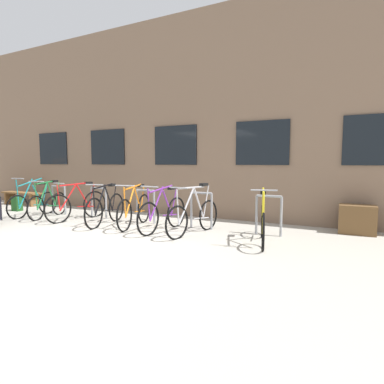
% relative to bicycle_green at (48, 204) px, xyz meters
% --- Properties ---
extents(ground_plane, '(42.00, 42.00, 0.00)m').
position_rel_bicycle_green_xyz_m(ground_plane, '(2.92, -1.38, -0.37)').
color(ground_plane, '#B2ADA0').
extents(storefront_building, '(28.00, 6.30, 5.42)m').
position_rel_bicycle_green_xyz_m(storefront_building, '(2.92, 4.95, 2.34)').
color(storefront_building, '#7A604C').
rests_on(storefront_building, ground).
extents(bike_rack, '(6.55, 0.05, 0.83)m').
position_rel_bicycle_green_xyz_m(bike_rack, '(2.80, 0.52, 0.12)').
color(bike_rack, gray).
rests_on(bike_rack, ground).
extents(bicycle_green, '(0.54, 1.58, 1.03)m').
position_rel_bicycle_green_xyz_m(bicycle_green, '(0.00, 0.00, 0.00)').
color(bicycle_green, black).
rests_on(bicycle_green, ground).
extents(bicycle_purple, '(0.44, 1.74, 1.02)m').
position_rel_bicycle_green_xyz_m(bicycle_purple, '(3.65, -0.05, 0.01)').
color(bicycle_purple, black).
rests_on(bicycle_purple, ground).
extents(bicycle_yellow, '(0.55, 1.63, 1.05)m').
position_rel_bicycle_green_xyz_m(bicycle_yellow, '(5.83, -0.11, -0.00)').
color(bicycle_yellow, black).
rests_on(bicycle_yellow, ground).
extents(bicycle_silver, '(0.50, 1.73, 1.06)m').
position_rel_bicycle_green_xyz_m(bicycle_silver, '(4.39, -0.05, 0.01)').
color(bicycle_silver, black).
rests_on(bicycle_silver, ground).
extents(bicycle_orange, '(0.52, 1.76, 1.01)m').
position_rel_bicycle_green_xyz_m(bicycle_orange, '(2.83, 0.05, 0.02)').
color(bicycle_orange, black).
rests_on(bicycle_orange, ground).
extents(bicycle_teal, '(0.44, 1.64, 1.09)m').
position_rel_bicycle_green_xyz_m(bicycle_teal, '(-0.55, -0.03, -0.00)').
color(bicycle_teal, black).
rests_on(bicycle_teal, ground).
extents(bicycle_black, '(0.47, 1.69, 1.02)m').
position_rel_bicycle_green_xyz_m(bicycle_black, '(2.08, -0.08, 0.02)').
color(bicycle_black, black).
rests_on(bicycle_black, ground).
extents(bicycle_red, '(0.46, 1.79, 1.00)m').
position_rel_bicycle_green_xyz_m(bicycle_red, '(1.00, 0.07, 0.02)').
color(bicycle_red, black).
rests_on(bicycle_red, ground).
extents(wooden_bench, '(1.66, 0.40, 0.45)m').
position_rel_bicycle_green_xyz_m(wooden_bench, '(-2.90, 1.28, -0.04)').
color(wooden_bench, brown).
rests_on(wooden_bench, ground).
extents(backpack, '(0.28, 0.20, 0.44)m').
position_rel_bicycle_green_xyz_m(backpack, '(-1.83, 0.36, -0.15)').
color(backpack, '#1E4C1E').
rests_on(backpack, ground).
extents(planter_box, '(0.70, 0.44, 0.60)m').
position_rel_bicycle_green_xyz_m(planter_box, '(7.42, 1.47, -0.07)').
color(planter_box, brown).
rests_on(planter_box, ground).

